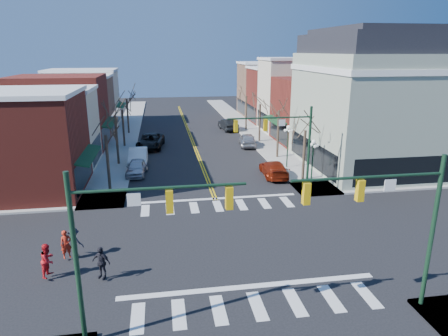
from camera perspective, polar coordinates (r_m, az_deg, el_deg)
name	(u,v)px	position (r m, az deg, el deg)	size (l,w,h in m)	color
ground	(233,244)	(24.64, 1.29, -10.80)	(160.00, 160.00, 0.00)	black
sidewalk_left	(116,162)	(43.27, -15.14, 0.87)	(3.50, 70.00, 0.15)	#9E9B93
sidewalk_right	(278,155)	(44.88, 7.65, 1.86)	(3.50, 70.00, 0.15)	#9E9B93
bldg_left_brick_a	(16,145)	(35.94, -27.62, 2.88)	(10.00, 8.50, 8.00)	maroon
bldg_left_stucco_a	(42,130)	(43.26, -24.52, 4.96)	(10.00, 7.00, 7.50)	beige
bldg_left_brick_b	(60,113)	(50.83, -22.34, 7.30)	(10.00, 9.00, 8.50)	maroon
bldg_left_tan	(74,106)	(58.87, -20.59, 8.23)	(10.00, 7.50, 7.80)	#8E674E
bldg_left_stucco_b	(84,98)	(66.42, -19.37, 9.35)	(10.00, 8.00, 8.20)	beige
bldg_right_brick_a	(318,111)	(51.67, 13.23, 7.94)	(10.00, 8.50, 8.00)	maroon
bldg_right_stucco	(297,96)	(58.73, 10.43, 10.07)	(10.00, 7.00, 10.00)	beige
bldg_right_brick_b	(282,96)	(65.89, 8.22, 10.18)	(10.00, 8.00, 8.50)	maroon
bldg_right_tan	(268,90)	(73.50, 6.36, 11.08)	(10.00, 8.00, 9.00)	#8E674E
victorian_corner	(374,100)	(41.73, 20.61, 9.07)	(12.25, 14.25, 13.30)	#929E89
traffic_mast_near_left	(125,232)	(15.66, -14.01, -8.92)	(6.60, 0.28, 7.20)	#14331E
traffic_mast_near_right	(396,214)	(18.30, 23.32, -6.03)	(6.60, 0.28, 7.20)	#14331E
traffic_mast_far_right	(287,139)	(31.18, 8.94, 4.09)	(6.60, 0.28, 7.20)	#14331E
lamppost_corner	(313,156)	(33.48, 12.55, 1.67)	(0.36, 0.36, 4.33)	#14331E
lamppost_midblock	(288,139)	(39.41, 9.12, 4.07)	(0.36, 0.36, 4.33)	#14331E
tree_left_a	(108,164)	(34.00, -16.25, 0.61)	(0.24, 0.24, 4.76)	#382B21
tree_left_b	(117,141)	(41.69, -15.04, 3.77)	(0.24, 0.24, 5.04)	#382B21
tree_left_c	(123,128)	(49.55, -14.17, 5.50)	(0.24, 0.24, 4.55)	#382B21
tree_left_d	(128,117)	(57.38, -13.57, 7.16)	(0.24, 0.24, 4.90)	#382B21
tree_right_a	(304,156)	(35.96, 11.34, 1.69)	(0.24, 0.24, 4.62)	#382B21
tree_right_b	(278,135)	(43.28, 7.71, 4.73)	(0.24, 0.24, 5.18)	#382B21
tree_right_c	(260,123)	(50.88, 5.11, 6.37)	(0.24, 0.24, 4.83)	#382B21
tree_right_d	(246,113)	(58.54, 3.19, 7.81)	(0.24, 0.24, 4.97)	#382B21
car_left_near	(137,167)	(38.35, -12.38, 0.09)	(1.70, 4.23, 1.44)	#BBBBC0
car_left_mid	(138,157)	(41.59, -12.17, 1.56)	(1.80, 5.15, 1.70)	white
car_left_far	(151,141)	(48.58, -10.45, 3.79)	(2.79, 6.05, 1.68)	black
car_right_near	(274,169)	(37.30, 7.12, -0.10)	(2.03, 5.01, 1.45)	maroon
car_right_mid	(247,140)	(48.84, 3.35, 4.05)	(1.89, 4.70, 1.60)	#A7A7AB
car_right_far	(228,124)	(58.76, 0.57, 6.24)	(1.79, 5.12, 1.69)	black
pedestrian_red_a	(66,244)	(24.14, -21.63, -10.10)	(0.60, 0.39, 1.63)	#B12312
pedestrian_red_b	(48,260)	(22.68, -23.86, -11.93)	(0.87, 0.68, 1.78)	red
pedestrian_dark_a	(101,262)	(21.61, -17.14, -12.74)	(1.00, 0.42, 1.71)	black
pedestrian_dark_b	(74,242)	(24.26, -20.59, -9.85)	(1.05, 0.61, 1.63)	black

